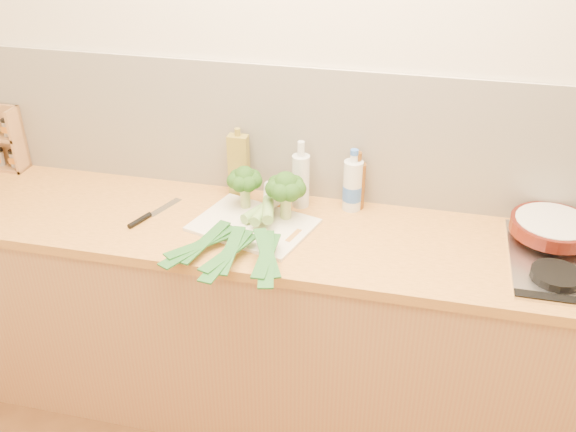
% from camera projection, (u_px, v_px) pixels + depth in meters
% --- Properties ---
extents(room_shell, '(3.50, 3.50, 3.50)m').
position_uv_depth(room_shell, '(323.00, 136.00, 2.52)').
color(room_shell, beige).
rests_on(room_shell, ground).
extents(counter, '(3.20, 0.62, 0.90)m').
position_uv_depth(counter, '(305.00, 325.00, 2.63)').
color(counter, '#AB7C47').
rests_on(counter, ground).
extents(chopping_board, '(0.50, 0.42, 0.01)m').
position_uv_depth(chopping_board, '(253.00, 225.00, 2.44)').
color(chopping_board, beige).
rests_on(chopping_board, counter).
extents(broccoli_left, '(0.14, 0.14, 0.18)m').
position_uv_depth(broccoli_left, '(245.00, 180.00, 2.49)').
color(broccoli_left, '#A6B86B').
rests_on(broccoli_left, chopping_board).
extents(broccoli_right, '(0.15, 0.16, 0.19)m').
position_uv_depth(broccoli_right, '(286.00, 188.00, 2.41)').
color(broccoli_right, '#A6B86B').
rests_on(broccoli_right, chopping_board).
extents(leek_front, '(0.32, 0.60, 0.04)m').
position_uv_depth(leek_front, '(241.00, 221.00, 2.41)').
color(leek_front, white).
rests_on(leek_front, chopping_board).
extents(leek_mid, '(0.15, 0.64, 0.04)m').
position_uv_depth(leek_mid, '(252.00, 224.00, 2.35)').
color(leek_mid, white).
rests_on(leek_mid, chopping_board).
extents(leek_back, '(0.22, 0.69, 0.04)m').
position_uv_depth(leek_back, '(268.00, 219.00, 2.35)').
color(leek_back, white).
rests_on(leek_back, chopping_board).
extents(chefs_knife, '(0.12, 0.27, 0.02)m').
position_uv_depth(chefs_knife, '(146.00, 217.00, 2.49)').
color(chefs_knife, silver).
rests_on(chefs_knife, counter).
extents(skillet, '(0.43, 0.30, 0.05)m').
position_uv_depth(skillet, '(554.00, 226.00, 2.32)').
color(skillet, '#4E150D').
rests_on(skillet, gas_hob).
extents(oil_tin, '(0.08, 0.05, 0.29)m').
position_uv_depth(oil_tin, '(239.00, 165.00, 2.60)').
color(oil_tin, olive).
rests_on(oil_tin, counter).
extents(glass_bottle, '(0.07, 0.07, 0.28)m').
position_uv_depth(glass_bottle, '(301.00, 180.00, 2.53)').
color(glass_bottle, silver).
rests_on(glass_bottle, counter).
extents(amber_bottle, '(0.06, 0.06, 0.24)m').
position_uv_depth(amber_bottle, '(357.00, 185.00, 2.52)').
color(amber_bottle, brown).
rests_on(amber_bottle, counter).
extents(water_bottle, '(0.08, 0.08, 0.24)m').
position_uv_depth(water_bottle, '(352.00, 187.00, 2.52)').
color(water_bottle, silver).
rests_on(water_bottle, counter).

